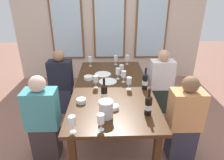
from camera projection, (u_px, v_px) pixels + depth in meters
ground_plane at (112, 129)px, 3.05m from camera, size 12.00×12.00×0.00m
back_wall_with_windows at (109, 17)px, 4.36m from camera, size 4.25×0.10×2.90m
dining_table at (112, 91)px, 2.78m from camera, size 1.05×2.10×0.74m
white_plate_0 at (103, 74)px, 3.14m from camera, size 0.26×0.26×0.01m
white_plate_1 at (108, 81)px, 2.88m from camera, size 0.26×0.26×0.01m
metal_pitcher at (106, 109)px, 2.03m from camera, size 0.16×0.16×0.19m
wine_bottle_0 at (145, 81)px, 2.63m from camera, size 0.08×0.08×0.30m
wine_bottle_1 at (148, 105)px, 2.07m from camera, size 0.08×0.08×0.30m
wine_bottle_2 at (104, 93)px, 2.29m from camera, size 0.08×0.08×0.31m
tasting_bowl_0 at (114, 107)px, 2.20m from camera, size 0.11×0.11×0.05m
tasting_bowl_1 at (81, 101)px, 2.32m from camera, size 0.11×0.11×0.05m
tasting_bowl_2 at (88, 78)px, 2.95m from camera, size 0.13×0.13×0.05m
wine_glass_0 at (101, 120)px, 1.82m from camera, size 0.07×0.07×0.17m
wine_glass_1 at (96, 80)px, 2.66m from camera, size 0.07×0.07×0.17m
wine_glass_2 at (116, 58)px, 3.53m from camera, size 0.07×0.07×0.17m
wine_glass_3 at (124, 75)px, 2.83m from camera, size 0.07×0.07×0.17m
wine_glass_4 at (90, 60)px, 3.46m from camera, size 0.07×0.07×0.17m
wine_glass_5 at (72, 122)px, 1.79m from camera, size 0.07×0.07×0.17m
wine_glass_6 at (129, 81)px, 2.61m from camera, size 0.07×0.07×0.17m
wine_glass_7 at (118, 72)px, 2.93m from camera, size 0.07×0.07×0.17m
wine_glass_8 at (122, 68)px, 3.07m from camera, size 0.07×0.07×0.17m
wine_glass_9 at (127, 58)px, 3.55m from camera, size 0.07×0.07×0.17m
seated_person_0 at (62, 83)px, 3.34m from camera, size 0.38×0.24×1.11m
seated_person_1 at (161, 83)px, 3.34m from camera, size 0.38×0.24×1.11m
seated_person_2 at (43, 121)px, 2.37m from camera, size 0.38×0.24×1.11m
seated_person_3 at (184, 121)px, 2.35m from camera, size 0.38×0.24×1.11m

